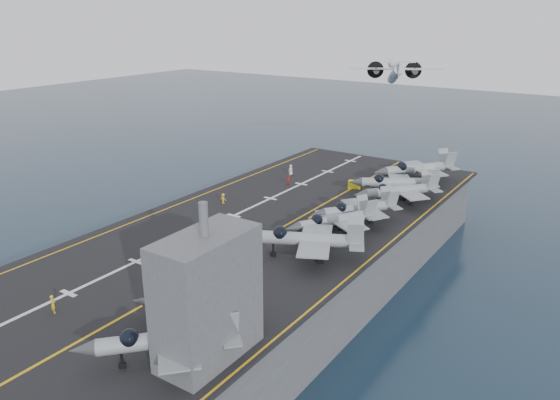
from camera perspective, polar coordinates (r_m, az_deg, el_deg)
The scene contains 26 objects.
ground at distance 86.41m, azimuth -1.49°, elevation -8.90°, with size 500.00×500.00×0.00m, color #142135.
hull at distance 84.18m, azimuth -1.52°, elevation -5.89°, with size 36.00×90.00×10.00m, color #56595E.
flight_deck at distance 82.13m, azimuth -1.56°, elevation -2.60°, with size 38.00×92.00×0.40m, color black.
foul_line at distance 80.47m, azimuth 0.19°, elevation -2.90°, with size 0.35×90.00×0.02m, color gold.
landing_centerline at distance 85.44m, azimuth -4.84°, elevation -1.63°, with size 0.50×90.00×0.02m, color silver.
deck_edge_port at distance 92.35m, azimuth -10.20°, elevation -0.27°, with size 0.25×90.00×0.02m, color gold.
deck_edge_stbd at distance 73.71m, azimuth 10.31°, elevation -5.35°, with size 0.25×90.00×0.02m, color gold.
island_superstructure at distance 49.03m, azimuth -7.67°, elevation -8.54°, with size 5.00×10.00×15.00m, color #56595E, non-canonical shape.
fighter_jet_0 at distance 51.18m, azimuth -11.65°, elevation -13.88°, with size 17.35×17.56×5.15m, color #99A3A9, non-canonical shape.
fighter_jet_1 at distance 55.67m, azimuth -8.28°, elevation -11.12°, with size 15.29×12.65×4.55m, color #A0A8AF, non-canonical shape.
fighter_jet_3 at distance 69.72m, azimuth 2.99°, elevation -3.98°, with size 19.46×16.95×5.67m, color #A0A9B0, non-canonical shape.
fighter_jet_4 at distance 77.34m, azimuth 5.89°, elevation -1.99°, with size 15.30×16.99×4.92m, color gray, non-canonical shape.
fighter_jet_5 at distance 82.34m, azimuth 8.30°, elevation -0.79°, with size 15.78×16.78×4.85m, color #9DA5AB, non-canonical shape.
fighter_jet_6 at distance 91.51m, azimuth 12.51°, elevation 1.07°, with size 17.00×17.62×5.12m, color gray, non-canonical shape.
fighter_jet_7 at distance 95.70m, azimuth 12.25°, elevation 1.91°, with size 18.09×16.57×5.23m, color gray, non-canonical shape.
fighter_jet_8 at distance 104.37m, azimuth 14.30°, elevation 3.30°, with size 18.74×19.61×5.69m, color gray, non-canonical shape.
tow_cart_a at distance 64.80m, azimuth -8.86°, elevation -8.20°, with size 2.53×2.06×1.31m, color gold, non-canonical shape.
tow_cart_b at distance 81.09m, azimuth 3.87°, elevation -2.28°, with size 2.22×1.48×1.31m, color gold, non-canonical shape.
tow_cart_c at distance 99.38m, azimuth 7.78°, elevation 1.63°, with size 2.55×2.11×1.31m, color yellow, non-canonical shape.
crew_2 at distance 81.54m, azimuth -7.85°, elevation -2.14°, with size 1.19×1.24×1.72m, color #268C33.
crew_3 at distance 90.75m, azimuth -5.95°, elevation 0.15°, with size 1.10×0.78×1.73m, color yellow.
crew_4 at distance 100.24m, azimuth 0.88°, elevation 2.12°, with size 1.33×1.26×1.85m, color red.
crew_5 at distance 106.34m, azimuth 1.13°, elevation 3.17°, with size 1.12×1.41×2.05m, color silver.
crew_6 at distance 63.08m, azimuth -22.63°, elevation -9.99°, with size 1.45×1.24×2.03m, color yellow.
crew_7 at distance 67.66m, azimuth -7.53°, elevation -6.69°, with size 1.27×1.10×1.77m, color yellow.
transport_plane at distance 135.43m, azimuth 11.94°, elevation 12.72°, with size 26.54×23.73×5.21m, color silver, non-canonical shape.
Camera 1 is at (44.35, -62.17, 40.43)m, focal length 35.00 mm.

